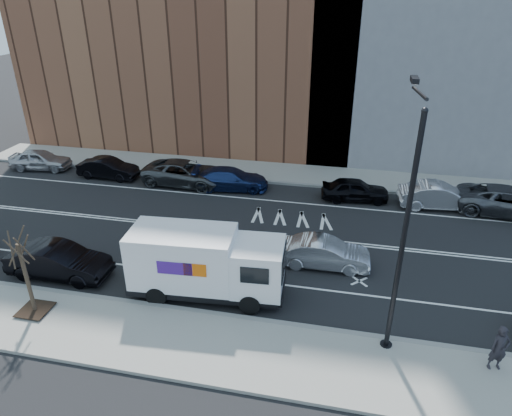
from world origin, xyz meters
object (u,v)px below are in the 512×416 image
at_px(driving_sedan, 325,253).
at_px(pedestrian, 499,348).
at_px(far_parked_b, 108,168).
at_px(far_parked_a, 40,160).
at_px(fedex_van, 205,263).

xyz_separation_m(driving_sedan, pedestrian, (6.33, -5.43, 0.33)).
distance_m(far_parked_b, pedestrian, 25.63).
relative_size(far_parked_b, pedestrian, 2.39).
relative_size(far_parked_a, pedestrian, 2.44).
bearing_deg(pedestrian, driving_sedan, 125.47).
bearing_deg(far_parked_b, pedestrian, -119.66).
bearing_deg(fedex_van, far_parked_b, 129.61).
relative_size(far_parked_a, far_parked_b, 1.02).
bearing_deg(driving_sedan, far_parked_b, 61.61).
bearing_deg(fedex_van, far_parked_a, 140.40).
relative_size(driving_sedan, pedestrian, 2.43).
bearing_deg(driving_sedan, pedestrian, -131.78).
height_order(fedex_van, far_parked_a, fedex_van).
bearing_deg(pedestrian, far_parked_b, 134.53).
distance_m(fedex_van, driving_sedan, 5.90).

